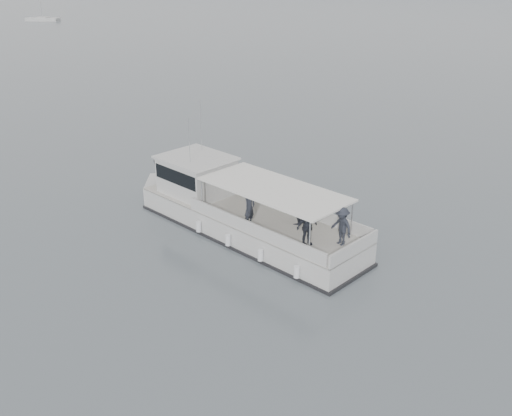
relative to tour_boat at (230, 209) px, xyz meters
The scene contains 3 objects.
ground 5.25m from the tour_boat, 152.25° to the left, with size 1400.00×1400.00×0.00m, color #515B5F.
tour_boat is the anchor object (origin of this frame).
moored_fleet 184.98m from the tour_boat, 99.77° to the left, with size 469.15×271.55×9.84m.
Camera 1 is at (21.55, -23.76, 13.05)m, focal length 40.00 mm.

